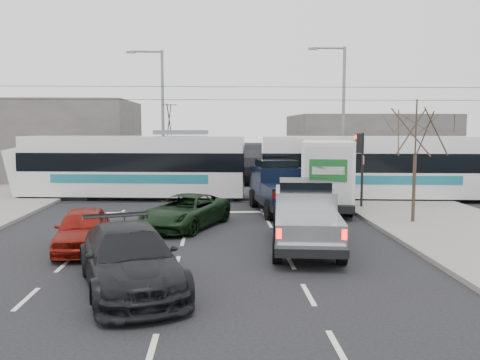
{
  "coord_description": "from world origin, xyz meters",
  "views": [
    {
      "loc": [
        -0.51,
        -17.82,
        4.04
      ],
      "look_at": [
        0.49,
        3.51,
        1.8
      ],
      "focal_mm": 38.0,
      "sensor_mm": 36.0,
      "label": 1
    }
  ],
  "objects_px": {
    "street_lamp_near": "(340,110)",
    "navy_pickup": "(280,187)",
    "traffic_signal": "(360,154)",
    "box_truck": "(327,176)",
    "green_car": "(185,211)",
    "red_car": "(83,229)",
    "silver_pickup": "(305,214)",
    "bare_tree": "(416,133)",
    "dark_car": "(130,259)",
    "tram": "(252,166)",
    "street_lamp_far": "(160,110)"
  },
  "relations": [
    {
      "from": "silver_pickup",
      "to": "tram",
      "type": "bearing_deg",
      "value": 102.09
    },
    {
      "from": "silver_pickup",
      "to": "navy_pickup",
      "type": "relative_size",
      "value": 1.04
    },
    {
      "from": "street_lamp_far",
      "to": "box_truck",
      "type": "xyz_separation_m",
      "value": [
        9.07,
        -9.46,
        -3.45
      ]
    },
    {
      "from": "bare_tree",
      "to": "street_lamp_near",
      "type": "bearing_deg",
      "value": 91.42
    },
    {
      "from": "street_lamp_near",
      "to": "dark_car",
      "type": "relative_size",
      "value": 1.67
    },
    {
      "from": "bare_tree",
      "to": "silver_pickup",
      "type": "xyz_separation_m",
      "value": [
        -5.09,
        -3.46,
        -2.71
      ]
    },
    {
      "from": "green_car",
      "to": "red_car",
      "type": "relative_size",
      "value": 1.17
    },
    {
      "from": "traffic_signal",
      "to": "street_lamp_near",
      "type": "bearing_deg",
      "value": 83.59
    },
    {
      "from": "traffic_signal",
      "to": "red_car",
      "type": "distance_m",
      "value": 13.87
    },
    {
      "from": "box_truck",
      "to": "navy_pickup",
      "type": "bearing_deg",
      "value": -158.03
    },
    {
      "from": "red_car",
      "to": "dark_car",
      "type": "relative_size",
      "value": 0.76
    },
    {
      "from": "tram",
      "to": "green_car",
      "type": "height_order",
      "value": "tram"
    },
    {
      "from": "street_lamp_far",
      "to": "tram",
      "type": "relative_size",
      "value": 0.35
    },
    {
      "from": "navy_pickup",
      "to": "dark_car",
      "type": "height_order",
      "value": "navy_pickup"
    },
    {
      "from": "street_lamp_near",
      "to": "box_truck",
      "type": "bearing_deg",
      "value": -108.01
    },
    {
      "from": "street_lamp_far",
      "to": "traffic_signal",
      "type": "bearing_deg",
      "value": -41.72
    },
    {
      "from": "street_lamp_near",
      "to": "navy_pickup",
      "type": "relative_size",
      "value": 1.5
    },
    {
      "from": "box_truck",
      "to": "navy_pickup",
      "type": "distance_m",
      "value": 2.46
    },
    {
      "from": "bare_tree",
      "to": "silver_pickup",
      "type": "height_order",
      "value": "bare_tree"
    },
    {
      "from": "traffic_signal",
      "to": "tram",
      "type": "height_order",
      "value": "tram"
    },
    {
      "from": "bare_tree",
      "to": "silver_pickup",
      "type": "distance_m",
      "value": 6.73
    },
    {
      "from": "bare_tree",
      "to": "tram",
      "type": "xyz_separation_m",
      "value": [
        -6.11,
        7.74,
        -1.93
      ]
    },
    {
      "from": "street_lamp_near",
      "to": "dark_car",
      "type": "xyz_separation_m",
      "value": [
        -9.99,
        -19.37,
        -4.33
      ]
    },
    {
      "from": "traffic_signal",
      "to": "street_lamp_near",
      "type": "distance_m",
      "value": 7.91
    },
    {
      "from": "silver_pickup",
      "to": "street_lamp_near",
      "type": "bearing_deg",
      "value": 79.1
    },
    {
      "from": "bare_tree",
      "to": "dark_car",
      "type": "relative_size",
      "value": 0.93
    },
    {
      "from": "dark_car",
      "to": "street_lamp_far",
      "type": "bearing_deg",
      "value": 75.71
    },
    {
      "from": "street_lamp_near",
      "to": "tram",
      "type": "relative_size",
      "value": 0.35
    },
    {
      "from": "traffic_signal",
      "to": "green_car",
      "type": "height_order",
      "value": "traffic_signal"
    },
    {
      "from": "traffic_signal",
      "to": "red_car",
      "type": "xyz_separation_m",
      "value": [
        -11.37,
        -7.67,
        -2.05
      ]
    },
    {
      "from": "street_lamp_far",
      "to": "street_lamp_near",
      "type": "bearing_deg",
      "value": -9.87
    },
    {
      "from": "silver_pickup",
      "to": "navy_pickup",
      "type": "xyz_separation_m",
      "value": [
        0.01,
        7.07,
        0.12
      ]
    },
    {
      "from": "street_lamp_near",
      "to": "box_truck",
      "type": "distance_m",
      "value": 8.57
    },
    {
      "from": "bare_tree",
      "to": "dark_car",
      "type": "bearing_deg",
      "value": -142.55
    },
    {
      "from": "box_truck",
      "to": "green_car",
      "type": "bearing_deg",
      "value": -136.12
    },
    {
      "from": "tram",
      "to": "navy_pickup",
      "type": "bearing_deg",
      "value": -70.7
    },
    {
      "from": "box_truck",
      "to": "green_car",
      "type": "xyz_separation_m",
      "value": [
        -6.65,
        -4.19,
        -1.0
      ]
    },
    {
      "from": "bare_tree",
      "to": "green_car",
      "type": "relative_size",
      "value": 1.05
    },
    {
      "from": "silver_pickup",
      "to": "bare_tree",
      "type": "bearing_deg",
      "value": 41.11
    },
    {
      "from": "traffic_signal",
      "to": "tram",
      "type": "relative_size",
      "value": 0.14
    },
    {
      "from": "navy_pickup",
      "to": "traffic_signal",
      "type": "bearing_deg",
      "value": -0.63
    },
    {
      "from": "red_car",
      "to": "dark_car",
      "type": "height_order",
      "value": "dark_car"
    },
    {
      "from": "red_car",
      "to": "box_truck",
      "type": "bearing_deg",
      "value": 30.36
    },
    {
      "from": "green_car",
      "to": "street_lamp_near",
      "type": "bearing_deg",
      "value": 76.26
    },
    {
      "from": "bare_tree",
      "to": "silver_pickup",
      "type": "bearing_deg",
      "value": -145.82
    },
    {
      "from": "traffic_signal",
      "to": "box_truck",
      "type": "height_order",
      "value": "traffic_signal"
    },
    {
      "from": "tram",
      "to": "navy_pickup",
      "type": "height_order",
      "value": "tram"
    },
    {
      "from": "traffic_signal",
      "to": "street_lamp_far",
      "type": "height_order",
      "value": "street_lamp_far"
    },
    {
      "from": "tram",
      "to": "navy_pickup",
      "type": "distance_m",
      "value": 4.31
    },
    {
      "from": "street_lamp_far",
      "to": "silver_pickup",
      "type": "xyz_separation_m",
      "value": [
        6.69,
        -16.96,
        -4.03
      ]
    }
  ]
}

